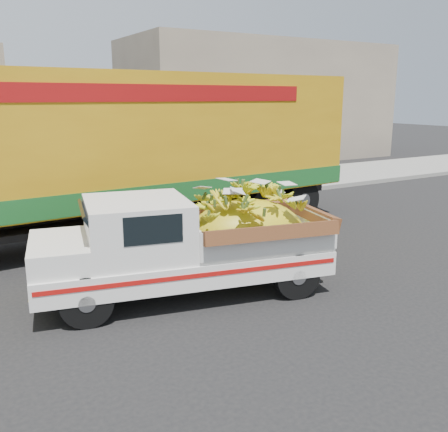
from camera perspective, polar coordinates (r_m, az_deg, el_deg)
ground at (r=7.46m, az=-15.98°, el=-13.14°), size 100.00×100.00×0.00m
curb at (r=13.96m, az=-23.48°, el=-0.91°), size 60.00×0.25×0.15m
building_right at (r=27.34m, az=4.07°, el=12.87°), size 14.00×6.00×6.00m
pickup_truck at (r=8.43m, az=-2.19°, el=-2.86°), size 5.06×2.72×1.69m
semi_trailer at (r=11.74m, az=-11.70°, el=7.56°), size 12.04×3.22×3.80m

